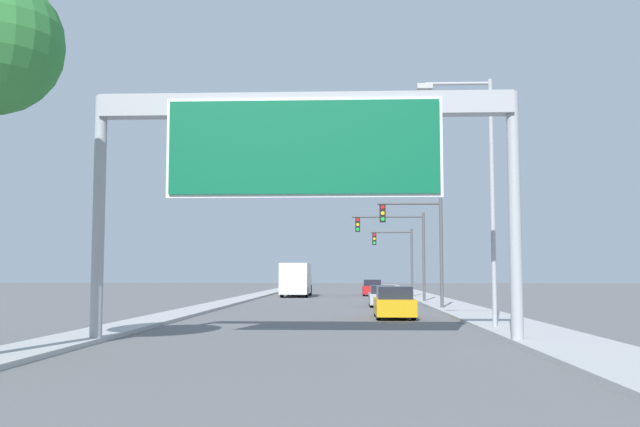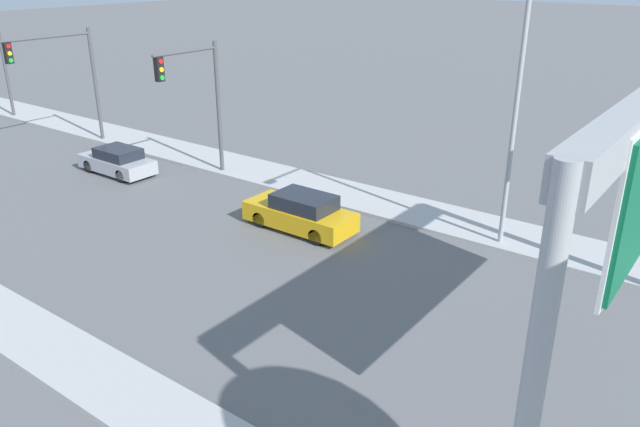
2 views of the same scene
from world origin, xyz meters
name	(u,v)px [view 1 (image 1 of 2)]	position (x,y,z in m)	size (l,w,h in m)	color
sidewalk_right	(422,296)	(7.75, 60.00, 0.07)	(3.00, 120.00, 0.15)	#AEAEAE
median_strip_left	(254,296)	(-7.25, 60.00, 0.07)	(2.00, 120.00, 0.15)	#AEAEAE
sign_gantry	(304,142)	(0.00, 17.85, 6.21)	(13.28, 0.73, 7.75)	#9EA0A5
car_mid_left	(383,296)	(3.50, 42.13, 0.65)	(1.73, 4.22, 1.36)	#A5A8AD
car_far_right	(394,303)	(3.50, 30.34, 0.71)	(1.81, 4.60, 1.52)	gold
car_far_left	(372,288)	(3.50, 64.14, 0.71)	(1.80, 4.22, 1.52)	red
truck_box_primary	(296,280)	(-3.50, 61.22, 1.54)	(2.42, 8.95, 3.01)	yellow
traffic_light_near_intersection	(422,236)	(5.61, 38.00, 4.33)	(3.81, 0.32, 6.52)	#4C4C4F
traffic_light_mid_block	(401,241)	(5.09, 48.00, 4.46)	(5.29, 0.32, 6.54)	#4C4C4F
traffic_light_far_intersection	(399,252)	(5.62, 58.00, 3.98)	(3.61, 0.32, 5.98)	#4C4C4F
street_lamp_right	(483,181)	(6.51, 23.34, 5.65)	(2.90, 0.28, 9.61)	#9EA0A5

